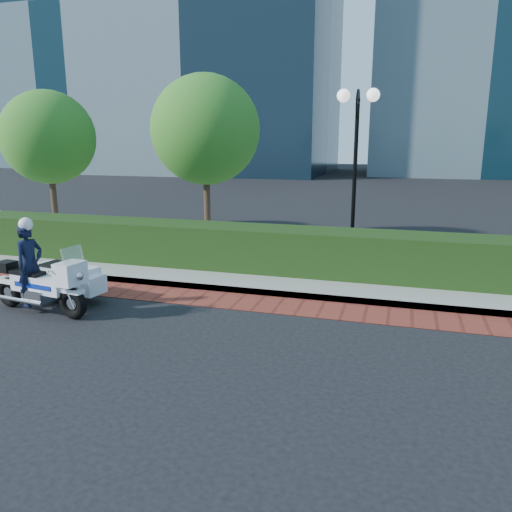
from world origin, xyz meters
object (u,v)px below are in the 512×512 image
(tree_a, at_px, (48,138))
(police_motorcycle, at_px, (48,276))
(lamppost, at_px, (356,148))
(tree_b, at_px, (205,130))

(tree_a, relative_size, police_motorcycle, 2.07)
(tree_a, distance_m, police_motorcycle, 8.37)
(lamppost, height_order, tree_b, tree_b)
(lamppost, xyz_separation_m, tree_b, (-4.50, 1.30, 0.48))
(tree_b, bearing_deg, lamppost, -16.11)
(lamppost, bearing_deg, tree_b, 163.89)
(lamppost, xyz_separation_m, tree_a, (-10.00, 1.30, 0.26))
(tree_b, bearing_deg, tree_a, 180.00)
(tree_b, xyz_separation_m, police_motorcycle, (-0.71, -6.34, -2.82))
(tree_a, bearing_deg, police_motorcycle, -52.92)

